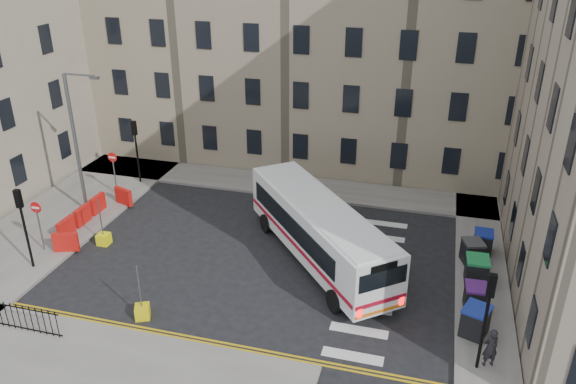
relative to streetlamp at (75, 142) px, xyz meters
The scene contains 22 objects.
ground 13.85m from the streetlamp, ahead, with size 120.00×120.00×0.00m, color black.
pavement_north 10.52m from the streetlamp, 43.32° to the left, with size 36.00×3.20×0.15m, color slate.
pavement_east 22.50m from the streetlamp, ahead, with size 2.40×26.00×0.15m, color slate.
pavement_west 4.49m from the streetlamp, 135.00° to the right, with size 6.00×22.00×0.15m, color slate.
pavement_sw 14.08m from the streetlamp, 63.43° to the right, with size 20.00×6.00×0.15m, color slate.
terrace_north 15.38m from the streetlamp, 66.04° to the left, with size 38.30×10.80×17.20m.
traffic_light_east 22.91m from the streetlamp, 19.15° to the right, with size 0.28×0.22×4.10m.
traffic_light_nw 4.84m from the streetlamp, 77.47° to the left, with size 0.28×0.22×4.10m.
traffic_light_sw 6.26m from the streetlamp, 80.54° to the right, with size 0.28×0.22×4.10m.
streetlamp is the anchor object (origin of this frame).
no_entry_north 3.41m from the streetlamp, 78.69° to the left, with size 0.60×0.08×3.00m.
no_entry_south 5.06m from the streetlamp, 83.66° to the right, with size 0.60×0.08×3.00m.
roadworks_barriers 4.15m from the streetlamp, 52.28° to the right, with size 1.66×6.26×1.00m.
bus 14.48m from the streetlamp, ahead, with size 9.13×10.24×3.05m.
wheelie_bin_a 22.50m from the streetlamp, 14.40° to the right, with size 1.31×1.40×1.25m.
wheelie_bin_b 22.18m from the streetlamp, ahead, with size 0.96×1.09×1.15m.
wheelie_bin_c 22.01m from the streetlamp, ahead, with size 1.06×1.21×1.29m.
wheelie_bin_d 21.81m from the streetlamp, ahead, with size 1.21×1.30×1.17m.
wheelie_bin_e 22.37m from the streetlamp, ahead, with size 0.95×1.09×1.16m.
pedestrian 23.40m from the streetlamp, 18.30° to the right, with size 0.60×0.39×1.64m, color black.
bollard_yellow 5.84m from the streetlamp, 44.78° to the right, with size 0.60×0.60×0.60m, color yellow.
bollard_chevron 12.01m from the streetlamp, 45.00° to the right, with size 0.60×0.60×0.60m, color #D5C20C.
Camera 1 is at (6.11, -23.02, 14.98)m, focal length 35.00 mm.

